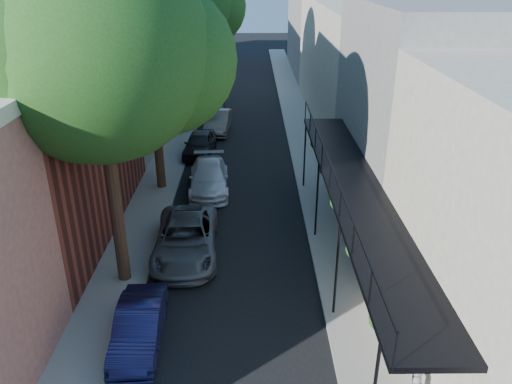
{
  "coord_description": "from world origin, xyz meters",
  "views": [
    {
      "loc": [
        0.71,
        -4.86,
        10.23
      ],
      "look_at": [
        0.86,
        11.38,
        2.8
      ],
      "focal_mm": 35.0,
      "sensor_mm": 36.0,
      "label": 1
    }
  ],
  "objects_px": {
    "parked_car_b": "(139,326)",
    "parked_car_f": "(218,122)",
    "oak_mid": "(159,42)",
    "parked_car_c": "(186,239)",
    "parked_car_e": "(200,144)",
    "oak_far": "(184,0)",
    "oak_near": "(113,52)",
    "parked_car_d": "(209,178)",
    "parked_car_g": "(210,99)"
  },
  "relations": [
    {
      "from": "parked_car_b",
      "to": "parked_car_f",
      "type": "xyz_separation_m",
      "value": [
        1.09,
        20.49,
        0.09
      ]
    },
    {
      "from": "oak_mid",
      "to": "parked_car_c",
      "type": "distance_m",
      "value": 9.26
    },
    {
      "from": "parked_car_e",
      "to": "oak_far",
      "type": "bearing_deg",
      "value": 107.18
    },
    {
      "from": "oak_near",
      "to": "parked_car_c",
      "type": "height_order",
      "value": "oak_near"
    },
    {
      "from": "parked_car_c",
      "to": "parked_car_f",
      "type": "xyz_separation_m",
      "value": [
        0.29,
        15.56,
        -0.01
      ]
    },
    {
      "from": "parked_car_d",
      "to": "parked_car_e",
      "type": "bearing_deg",
      "value": 96.78
    },
    {
      "from": "parked_car_f",
      "to": "oak_far",
      "type": "bearing_deg",
      "value": -177.12
    },
    {
      "from": "parked_car_e",
      "to": "oak_near",
      "type": "bearing_deg",
      "value": -90.48
    },
    {
      "from": "parked_car_b",
      "to": "parked_car_f",
      "type": "relative_size",
      "value": 0.87
    },
    {
      "from": "parked_car_g",
      "to": "parked_car_f",
      "type": "bearing_deg",
      "value": -81.57
    },
    {
      "from": "oak_far",
      "to": "parked_car_c",
      "type": "distance_m",
      "value": 17.38
    },
    {
      "from": "parked_car_b",
      "to": "parked_car_g",
      "type": "height_order",
      "value": "parked_car_g"
    },
    {
      "from": "oak_far",
      "to": "parked_car_d",
      "type": "distance_m",
      "value": 12.33
    },
    {
      "from": "oak_far",
      "to": "parked_car_c",
      "type": "bearing_deg",
      "value": -84.31
    },
    {
      "from": "parked_car_b",
      "to": "oak_far",
      "type": "bearing_deg",
      "value": 89.67
    },
    {
      "from": "oak_mid",
      "to": "parked_car_e",
      "type": "distance_m",
      "value": 7.95
    },
    {
      "from": "parked_car_g",
      "to": "oak_far",
      "type": "bearing_deg",
      "value": -98.59
    },
    {
      "from": "parked_car_d",
      "to": "parked_car_e",
      "type": "xyz_separation_m",
      "value": [
        -0.94,
        5.09,
        0.01
      ]
    },
    {
      "from": "oak_far",
      "to": "parked_car_c",
      "type": "xyz_separation_m",
      "value": [
        1.55,
        -15.57,
        -7.56
      ]
    },
    {
      "from": "oak_near",
      "to": "parked_car_b",
      "type": "xyz_separation_m",
      "value": [
        0.77,
        -3.49,
        -7.27
      ]
    },
    {
      "from": "parked_car_g",
      "to": "oak_mid",
      "type": "bearing_deg",
      "value": -94.37
    },
    {
      "from": "oak_near",
      "to": "parked_car_f",
      "type": "distance_m",
      "value": 18.54
    },
    {
      "from": "oak_near",
      "to": "parked_car_d",
      "type": "xyz_separation_m",
      "value": [
        1.97,
        7.49,
        -7.21
      ]
    },
    {
      "from": "parked_car_b",
      "to": "parked_car_c",
      "type": "height_order",
      "value": "parked_car_c"
    },
    {
      "from": "oak_far",
      "to": "parked_car_d",
      "type": "relative_size",
      "value": 2.58
    },
    {
      "from": "parked_car_d",
      "to": "parked_car_g",
      "type": "height_order",
      "value": "parked_car_d"
    },
    {
      "from": "oak_far",
      "to": "parked_car_e",
      "type": "xyz_separation_m",
      "value": [
        1.02,
        -4.42,
        -7.58
      ]
    },
    {
      "from": "parked_car_b",
      "to": "parked_car_d",
      "type": "distance_m",
      "value": 11.05
    },
    {
      "from": "oak_far",
      "to": "parked_car_f",
      "type": "relative_size",
      "value": 2.82
    },
    {
      "from": "parked_car_e",
      "to": "parked_car_d",
      "type": "bearing_deg",
      "value": -75.39
    },
    {
      "from": "oak_far",
      "to": "parked_car_b",
      "type": "xyz_separation_m",
      "value": [
        0.75,
        -20.5,
        -7.65
      ]
    },
    {
      "from": "parked_car_c",
      "to": "parked_car_b",
      "type": "bearing_deg",
      "value": -101.75
    },
    {
      "from": "oak_near",
      "to": "oak_far",
      "type": "relative_size",
      "value": 0.96
    },
    {
      "from": "oak_near",
      "to": "oak_far",
      "type": "bearing_deg",
      "value": 89.96
    },
    {
      "from": "oak_mid",
      "to": "parked_car_d",
      "type": "distance_m",
      "value": 6.72
    },
    {
      "from": "oak_near",
      "to": "parked_car_g",
      "type": "distance_m",
      "value": 24.26
    },
    {
      "from": "parked_car_b",
      "to": "parked_car_e",
      "type": "distance_m",
      "value": 16.08
    },
    {
      "from": "oak_near",
      "to": "oak_mid",
      "type": "height_order",
      "value": "oak_near"
    },
    {
      "from": "oak_far",
      "to": "parked_car_b",
      "type": "relative_size",
      "value": 3.25
    },
    {
      "from": "parked_car_d",
      "to": "parked_car_f",
      "type": "xyz_separation_m",
      "value": [
        -0.11,
        9.5,
        0.03
      ]
    },
    {
      "from": "parked_car_d",
      "to": "parked_car_c",
      "type": "bearing_deg",
      "value": -97.43
    },
    {
      "from": "oak_near",
      "to": "parked_car_f",
      "type": "bearing_deg",
      "value": 83.78
    },
    {
      "from": "oak_mid",
      "to": "oak_far",
      "type": "xyz_separation_m",
      "value": [
        0.06,
        9.04,
        1.2
      ]
    },
    {
      "from": "oak_near",
      "to": "parked_car_f",
      "type": "relative_size",
      "value": 2.71
    },
    {
      "from": "oak_near",
      "to": "parked_car_b",
      "type": "height_order",
      "value": "oak_near"
    },
    {
      "from": "oak_mid",
      "to": "oak_far",
      "type": "bearing_deg",
      "value": 89.59
    },
    {
      "from": "oak_near",
      "to": "parked_car_e",
      "type": "bearing_deg",
      "value": 85.32
    },
    {
      "from": "oak_far",
      "to": "oak_mid",
      "type": "bearing_deg",
      "value": -90.41
    },
    {
      "from": "oak_near",
      "to": "parked_car_g",
      "type": "relative_size",
      "value": 2.39
    },
    {
      "from": "oak_far",
      "to": "parked_car_c",
      "type": "height_order",
      "value": "oak_far"
    }
  ]
}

